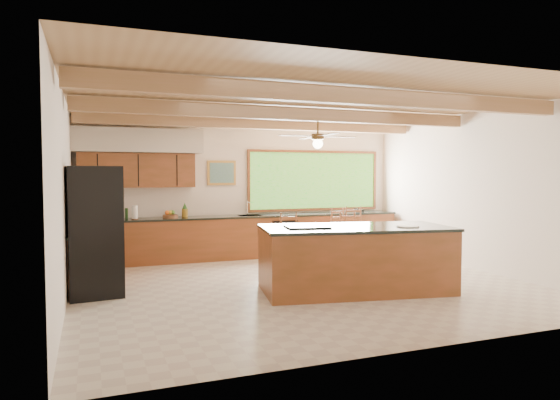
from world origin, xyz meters
name	(u,v)px	position (x,y,z in m)	size (l,w,h in m)	color
ground	(303,284)	(0.00, 0.00, 0.00)	(7.20, 7.20, 0.00)	beige
room_shell	(279,152)	(-0.17, 0.65, 2.21)	(7.27, 6.54, 3.02)	silver
counter_run	(218,240)	(-0.82, 2.52, 0.46)	(7.12, 3.10, 1.22)	brown
island	(355,258)	(0.58, -0.70, 0.51)	(3.10, 1.85, 1.03)	brown
refrigerator	(94,231)	(-3.22, 0.40, 0.97)	(0.83, 0.81, 1.94)	black
bar_stool_a	(287,234)	(0.34, 1.54, 0.64)	(0.43, 0.43, 1.08)	brown
bar_stool_b	(346,232)	(1.64, 1.54, 0.63)	(0.45, 0.45, 1.06)	brown
bar_stool_c	(334,228)	(1.70, 2.20, 0.66)	(0.46, 0.46, 1.11)	brown
bar_stool_d	(353,227)	(2.12, 2.12, 0.67)	(0.51, 0.51, 1.13)	brown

